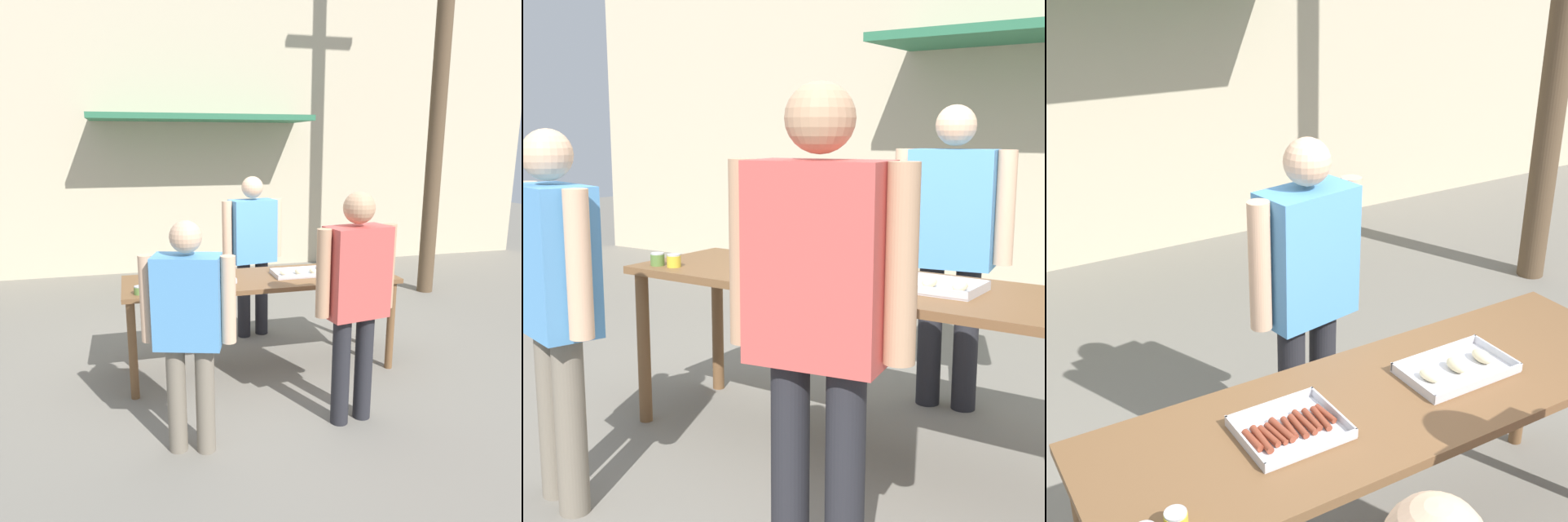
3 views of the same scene
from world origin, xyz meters
The scene contains 9 objects.
ground_plane centered at (0.00, 0.00, 0.00)m, with size 24.00×24.00×0.00m, color slate.
serving_table centered at (0.00, 0.00, 0.77)m, with size 2.42×0.75×0.87m.
food_tray_sausages centered at (-0.44, 0.00, 0.88)m, with size 0.38×0.31×0.04m.
food_tray_buns centered at (0.36, 0.00, 0.88)m, with size 0.46×0.28×0.06m.
condiment_jar_mustard centered at (-1.07, -0.26, 0.90)m, with size 0.07×0.07×0.07m.
condiment_jar_ketchup centered at (-0.97, -0.24, 0.90)m, with size 0.07×0.07×0.07m.
person_server_behind_table centered at (0.13, 0.82, 1.01)m, with size 0.66×0.32×1.71m.
person_customer_holding_hotdog centered at (-0.78, -1.15, 0.93)m, with size 0.59×0.35×1.58m.
person_customer_with_cup centered at (0.42, -1.06, 1.02)m, with size 0.63×0.31×1.72m.
Camera 2 is at (1.61, -3.00, 1.56)m, focal length 50.00 mm.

